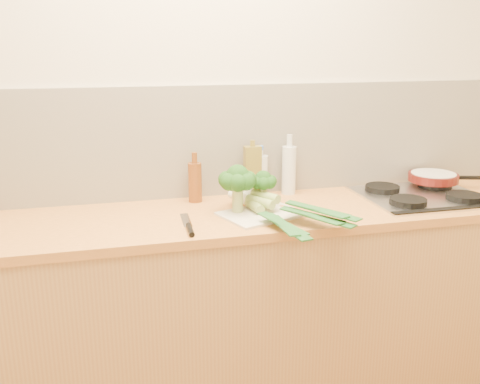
# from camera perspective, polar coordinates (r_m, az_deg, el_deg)

# --- Properties ---
(room_shell) EXTENTS (3.50, 3.50, 3.50)m
(room_shell) POSITION_cam_1_polar(r_m,az_deg,el_deg) (2.59, -3.71, 5.34)
(room_shell) COLOR beige
(room_shell) RESTS_ON ground
(counter) EXTENTS (3.20, 0.62, 0.90)m
(counter) POSITION_cam_1_polar(r_m,az_deg,el_deg) (2.56, -2.18, -11.89)
(counter) COLOR #B2874A
(counter) RESTS_ON ground
(gas_hob) EXTENTS (0.58, 0.50, 0.04)m
(gas_hob) POSITION_cam_1_polar(r_m,az_deg,el_deg) (2.76, 18.89, -0.28)
(gas_hob) COLOR silver
(gas_hob) RESTS_ON counter
(chopping_board) EXTENTS (0.40, 0.35, 0.01)m
(chopping_board) POSITION_cam_1_polar(r_m,az_deg,el_deg) (2.35, 2.30, -2.36)
(chopping_board) COLOR beige
(chopping_board) RESTS_ON counter
(broccoli_left) EXTENTS (0.17, 0.17, 0.21)m
(broccoli_left) POSITION_cam_1_polar(r_m,az_deg,el_deg) (2.33, -0.27, 1.27)
(broccoli_left) COLOR #97A560
(broccoli_left) RESTS_ON chopping_board
(broccoli_right) EXTENTS (0.13, 0.13, 0.17)m
(broccoli_right) POSITION_cam_1_polar(r_m,az_deg,el_deg) (2.42, 2.49, 1.07)
(broccoli_right) COLOR #97A560
(broccoli_right) RESTS_ON chopping_board
(leek_front) EXTENTS (0.16, 0.64, 0.04)m
(leek_front) POSITION_cam_1_polar(r_m,az_deg,el_deg) (2.30, 2.41, -2.05)
(leek_front) COLOR white
(leek_front) RESTS_ON chopping_board
(leek_mid) EXTENTS (0.39, 0.60, 0.04)m
(leek_mid) POSITION_cam_1_polar(r_m,az_deg,el_deg) (2.32, 3.57, -1.43)
(leek_mid) COLOR white
(leek_mid) RESTS_ON chopping_board
(leek_back) EXTENTS (0.39, 0.60, 0.04)m
(leek_back) POSITION_cam_1_polar(r_m,az_deg,el_deg) (2.35, 4.12, -0.81)
(leek_back) COLOR white
(leek_back) RESTS_ON chopping_board
(chefs_knife) EXTENTS (0.04, 0.30, 0.02)m
(chefs_knife) POSITION_cam_1_polar(r_m,az_deg,el_deg) (2.18, -5.45, -3.77)
(chefs_knife) COLOR silver
(chefs_knife) RESTS_ON counter
(skillet) EXTENTS (0.36, 0.25, 0.04)m
(skillet) POSITION_cam_1_polar(r_m,az_deg,el_deg) (2.95, 19.97, 1.51)
(skillet) COLOR #4F120D
(skillet) RESTS_ON gas_hob
(oil_tin) EXTENTS (0.08, 0.05, 0.28)m
(oil_tin) POSITION_cam_1_polar(r_m,az_deg,el_deg) (2.60, 1.33, 2.22)
(oil_tin) COLOR olive
(oil_tin) RESTS_ON counter
(glass_bottle) EXTENTS (0.07, 0.07, 0.30)m
(glass_bottle) POSITION_cam_1_polar(r_m,az_deg,el_deg) (2.67, 5.24, 2.45)
(glass_bottle) COLOR silver
(glass_bottle) RESTS_ON counter
(amber_bottle) EXTENTS (0.06, 0.06, 0.24)m
(amber_bottle) POSITION_cam_1_polar(r_m,az_deg,el_deg) (2.54, -4.82, 1.13)
(amber_bottle) COLOR brown
(amber_bottle) RESTS_ON counter
(water_bottle) EXTENTS (0.08, 0.08, 0.23)m
(water_bottle) POSITION_cam_1_polar(r_m,az_deg,el_deg) (2.64, 2.14, 1.66)
(water_bottle) COLOR silver
(water_bottle) RESTS_ON counter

